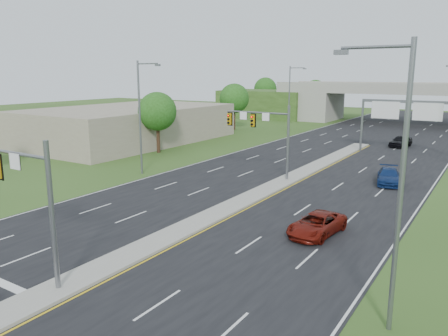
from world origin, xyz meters
name	(u,v)px	position (x,y,z in m)	size (l,w,h in m)	color
ground	(59,291)	(0.00, 0.00, 0.00)	(240.00, 240.00, 0.00)	#2E4A1A
road	(324,163)	(0.00, 35.00, 0.01)	(24.00, 160.00, 0.02)	black
median	(277,184)	(0.00, 23.00, 0.10)	(2.00, 54.00, 0.16)	gray
lane_markings	(298,172)	(-0.60, 28.91, 0.02)	(23.72, 160.00, 0.01)	gold
signal_mast_near	(18,185)	(-2.26, -0.07, 4.73)	(6.62, 0.60, 7.00)	slate
signal_mast_far	(266,129)	(-2.26, 24.93, 4.73)	(6.62, 0.60, 7.00)	slate
sign_gantry	(409,112)	(6.68, 44.92, 5.24)	(11.58, 0.44, 6.67)	slate
overpass	(405,106)	(0.00, 80.00, 3.55)	(80.00, 14.00, 8.10)	gray
lightpole_l_mid	(141,112)	(-13.30, 20.00, 6.10)	(2.85, 0.25, 11.00)	slate
lightpole_l_far	(290,97)	(-13.30, 55.00, 6.10)	(2.85, 0.25, 11.00)	slate
lightpole_r_near	(396,177)	(13.30, 5.00, 6.10)	(2.85, 0.25, 11.00)	slate
tree_l_near	(157,112)	(-20.00, 30.00, 5.18)	(4.80, 4.80, 7.60)	#382316
tree_l_mid	(234,99)	(-24.00, 55.00, 5.51)	(5.20, 5.20, 8.12)	#382316
tree_back_a	(265,89)	(-38.00, 94.00, 5.84)	(6.00, 6.00, 8.85)	#382316
tree_back_b	(315,91)	(-24.00, 94.00, 5.51)	(5.60, 5.60, 8.32)	#382316
commercial_building	(129,124)	(-30.00, 35.00, 2.50)	(18.00, 30.00, 5.00)	gray
car_far_a	(317,224)	(7.40, 13.21, 0.68)	(2.20, 4.77, 1.33)	#631209
car_far_b	(389,176)	(8.22, 28.95, 0.71)	(1.93, 4.75, 1.38)	navy
car_far_c	(401,141)	(4.93, 51.16, 0.80)	(1.83, 4.56, 1.55)	black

